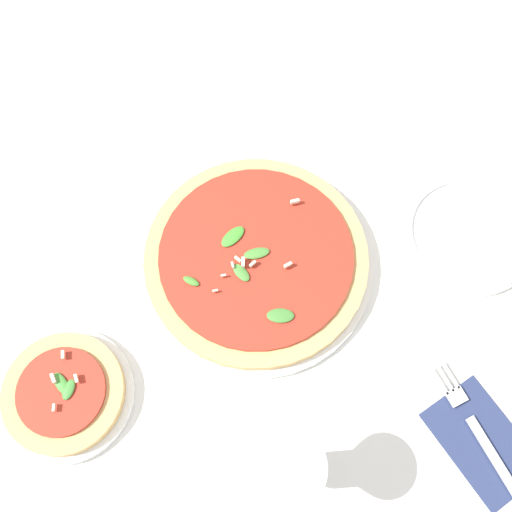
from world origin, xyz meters
The scene contains 7 objects.
ground_plane centered at (0.00, 0.00, 0.00)m, with size 6.00×6.00×0.00m, color silver.
pizza_arugula_main centered at (-0.01, -0.04, 0.02)m, with size 0.34×0.34×0.05m.
pizza_personal_side centered at (0.06, 0.27, 0.02)m, with size 0.18×0.18×0.05m.
wine_glass centered at (-0.22, 0.17, 0.12)m, with size 0.08×0.08×0.17m.
napkin centered at (-0.40, -0.03, 0.00)m, with size 0.17×0.14×0.01m.
fork centered at (-0.40, -0.03, 0.01)m, with size 0.19×0.10×0.00m.
side_plate_white centered at (-0.23, -0.27, 0.01)m, with size 0.19×0.19×0.02m.
Camera 1 is at (-0.22, 0.21, 0.82)m, focal length 42.00 mm.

